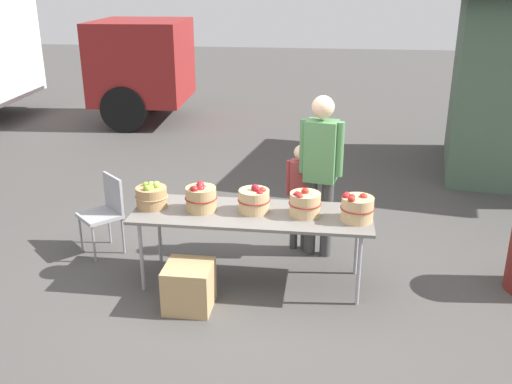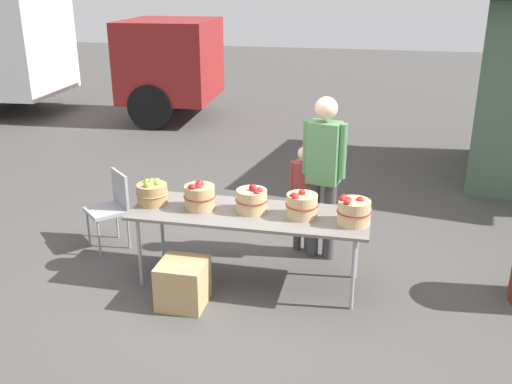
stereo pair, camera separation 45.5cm
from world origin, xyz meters
TOP-DOWN VIEW (x-y plane):
  - ground_plane at (0.00, 0.00)m, footprint 40.00×40.00m
  - market_table at (0.00, 0.00)m, footprint 2.30×0.76m
  - apple_basket_green_0 at (-1.00, 0.02)m, footprint 0.32×0.32m
  - apple_basket_red_0 at (-0.50, -0.00)m, footprint 0.31×0.31m
  - apple_basket_red_1 at (0.02, 0.03)m, footprint 0.32×0.32m
  - apple_basket_red_2 at (0.50, 0.00)m, footprint 0.31×0.31m
  - apple_basket_red_3 at (0.99, -0.05)m, footprint 0.32×0.32m
  - vendor_adult at (0.63, 0.71)m, footprint 0.46×0.29m
  - child_customer at (0.42, 0.82)m, footprint 0.32×0.16m
  - box_truck at (-6.78, 6.35)m, footprint 7.81×2.58m
  - folding_chair at (-1.68, 0.49)m, footprint 0.57×0.57m
  - produce_crate at (-0.51, -0.54)m, footprint 0.43×0.43m

SIDE VIEW (x-z plane):
  - ground_plane at x=0.00m, z-range 0.00..0.00m
  - produce_crate at x=-0.51m, z-range 0.00..0.43m
  - folding_chair at x=-1.68m, z-range 0.08..0.94m
  - child_customer at x=0.42m, z-range 0.11..1.31m
  - market_table at x=0.00m, z-range 0.34..1.09m
  - apple_basket_green_0 at x=-1.00m, z-range 0.73..1.00m
  - apple_basket_red_1 at x=0.02m, z-range 0.73..1.01m
  - apple_basket_red_2 at x=0.50m, z-range 0.73..1.01m
  - apple_basket_red_3 at x=0.99m, z-range 0.73..1.01m
  - apple_basket_red_0 at x=-0.50m, z-range 0.74..1.02m
  - vendor_adult at x=0.63m, z-range 0.16..1.92m
  - box_truck at x=-6.78m, z-range 0.11..2.86m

